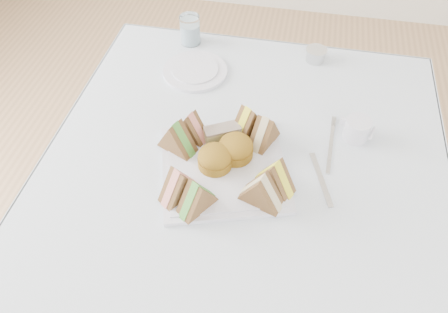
% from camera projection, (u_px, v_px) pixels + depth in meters
% --- Properties ---
extents(floor, '(4.00, 4.00, 0.00)m').
position_uv_depth(floor, '(239.00, 281.00, 1.69)').
color(floor, '#9E7751').
rests_on(floor, ground).
extents(table, '(0.90, 0.90, 0.74)m').
position_uv_depth(table, '(241.00, 230.00, 1.41)').
color(table, brown).
rests_on(table, floor).
extents(tablecloth, '(1.02, 1.02, 0.01)m').
position_uv_depth(tablecloth, '(246.00, 154.00, 1.12)').
color(tablecloth, silver).
rests_on(tablecloth, table).
extents(serving_plate, '(0.38, 0.38, 0.01)m').
position_uv_depth(serving_plate, '(224.00, 168.00, 1.08)').
color(serving_plate, silver).
rests_on(serving_plate, tablecloth).
extents(sandwich_fl_a, '(0.09, 0.11, 0.09)m').
position_uv_depth(sandwich_fl_a, '(179.00, 183.00, 0.99)').
color(sandwich_fl_a, brown).
rests_on(sandwich_fl_a, serving_plate).
extents(sandwich_fl_b, '(0.09, 0.11, 0.09)m').
position_uv_depth(sandwich_fl_b, '(197.00, 195.00, 0.97)').
color(sandwich_fl_b, brown).
rests_on(sandwich_fl_b, serving_plate).
extents(sandwich_fr_a, '(0.11, 0.09, 0.09)m').
position_uv_depth(sandwich_fr_a, '(275.00, 175.00, 1.01)').
color(sandwich_fr_a, brown).
rests_on(sandwich_fr_a, serving_plate).
extents(sandwich_fr_b, '(0.11, 0.08, 0.09)m').
position_uv_depth(sandwich_fr_b, '(261.00, 189.00, 0.98)').
color(sandwich_fr_b, brown).
rests_on(sandwich_fr_b, serving_plate).
extents(sandwich_bl_a, '(0.11, 0.09, 0.09)m').
position_uv_depth(sandwich_bl_a, '(177.00, 136.00, 1.08)').
color(sandwich_bl_a, brown).
rests_on(sandwich_bl_a, serving_plate).
extents(sandwich_bl_b, '(0.10, 0.08, 0.08)m').
position_uv_depth(sandwich_bl_b, '(191.00, 125.00, 1.11)').
color(sandwich_bl_b, brown).
rests_on(sandwich_bl_b, serving_plate).
extents(sandwich_br_a, '(0.08, 0.11, 0.09)m').
position_uv_depth(sandwich_br_a, '(265.00, 130.00, 1.10)').
color(sandwich_br_a, brown).
rests_on(sandwich_br_a, serving_plate).
extents(sandwich_br_b, '(0.09, 0.11, 0.09)m').
position_uv_depth(sandwich_br_b, '(248.00, 120.00, 1.12)').
color(sandwich_br_b, brown).
rests_on(sandwich_br_b, serving_plate).
extents(scone_left, '(0.11, 0.11, 0.06)m').
position_uv_depth(scone_left, '(215.00, 158.00, 1.06)').
color(scone_left, '#A77520').
rests_on(scone_left, serving_plate).
extents(scone_right, '(0.12, 0.12, 0.06)m').
position_uv_depth(scone_right, '(236.00, 148.00, 1.08)').
color(scone_right, '#A77520').
rests_on(scone_right, serving_plate).
extents(pastry_slice, '(0.10, 0.08, 0.04)m').
position_uv_depth(pastry_slice, '(222.00, 134.00, 1.12)').
color(pastry_slice, tan).
rests_on(pastry_slice, serving_plate).
extents(side_plate, '(0.23, 0.23, 0.01)m').
position_uv_depth(side_plate, '(195.00, 71.00, 1.33)').
color(side_plate, silver).
rests_on(side_plate, tablecloth).
extents(water_glass, '(0.06, 0.06, 0.09)m').
position_uv_depth(water_glass, '(190.00, 30.00, 1.41)').
color(water_glass, white).
rests_on(water_glass, tablecloth).
extents(tea_strainer, '(0.09, 0.09, 0.04)m').
position_uv_depth(tea_strainer, '(316.00, 55.00, 1.36)').
color(tea_strainer, '#BBBBBB').
rests_on(tea_strainer, tablecloth).
extents(knife, '(0.07, 0.16, 0.00)m').
position_uv_depth(knife, '(321.00, 179.00, 1.07)').
color(knife, '#BBBBBB').
rests_on(knife, tablecloth).
extents(fork, '(0.02, 0.17, 0.00)m').
position_uv_depth(fork, '(330.00, 149.00, 1.13)').
color(fork, '#BBBBBB').
rests_on(fork, tablecloth).
extents(creamer_jug, '(0.08, 0.08, 0.06)m').
position_uv_depth(creamer_jug, '(357.00, 129.00, 1.14)').
color(creamer_jug, silver).
rests_on(creamer_jug, tablecloth).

